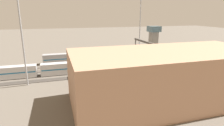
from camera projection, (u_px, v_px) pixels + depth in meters
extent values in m
plane|color=#60594F|center=(127.00, 65.00, 75.13)|extent=(400.00, 400.00, 0.00)
cube|color=#4C443D|center=(119.00, 59.00, 84.37)|extent=(140.00, 2.80, 0.12)
cube|color=#4C443D|center=(123.00, 61.00, 79.74)|extent=(140.00, 2.80, 0.12)
cube|color=#4C443D|center=(127.00, 64.00, 75.11)|extent=(140.00, 2.80, 0.12)
cube|color=#3D3833|center=(132.00, 68.00, 70.49)|extent=(140.00, 2.80, 0.12)
cube|color=#3D3833|center=(138.00, 72.00, 65.86)|extent=(140.00, 2.80, 0.12)
cube|color=#A8AAB2|center=(213.00, 48.00, 98.30)|extent=(23.00, 3.00, 3.80)
cube|color=#1E6B9E|center=(213.00, 49.00, 98.43)|extent=(22.40, 3.06, 0.36)
cube|color=#A8AAB2|center=(173.00, 51.00, 91.56)|extent=(23.00, 3.00, 3.80)
cube|color=#1E6B9E|center=(173.00, 51.00, 91.52)|extent=(22.40, 3.06, 0.36)
cube|color=#A8AAB2|center=(127.00, 54.00, 84.81)|extent=(23.00, 3.00, 3.80)
cube|color=#1E6B9E|center=(127.00, 54.00, 84.83)|extent=(22.40, 3.06, 0.36)
cube|color=#A8AAB2|center=(72.00, 58.00, 78.07)|extent=(23.00, 3.00, 3.80)
cube|color=#1E6B9E|center=(72.00, 58.00, 78.08)|extent=(22.40, 3.06, 0.36)
cube|color=silver|center=(194.00, 58.00, 77.70)|extent=(23.00, 3.00, 3.80)
cube|color=#1E6B9E|center=(194.00, 59.00, 77.84)|extent=(22.40, 3.06, 0.36)
cube|color=silver|center=(141.00, 62.00, 70.96)|extent=(23.00, 3.00, 3.80)
cube|color=#1E6B9E|center=(141.00, 63.00, 71.05)|extent=(22.40, 3.06, 0.36)
cube|color=silver|center=(76.00, 67.00, 64.22)|extent=(23.00, 3.00, 3.80)
cube|color=#1E6B9E|center=(76.00, 67.00, 64.20)|extent=(22.40, 3.06, 0.36)
cube|color=#B7BABF|center=(173.00, 63.00, 69.29)|extent=(23.00, 3.00, 3.80)
cube|color=#B7BABF|center=(110.00, 69.00, 62.55)|extent=(23.00, 3.00, 3.80)
cylinder|color=#9EA0A5|center=(140.00, 24.00, 85.83)|extent=(0.44, 0.44, 29.99)
cylinder|color=#9EA0A5|center=(21.00, 29.00, 49.70)|extent=(0.44, 0.44, 31.86)
cylinder|color=#4C4742|center=(135.00, 48.00, 87.68)|extent=(0.50, 0.50, 8.00)
cylinder|color=#4C4742|center=(163.00, 60.00, 65.29)|extent=(0.50, 0.50, 8.00)
cube|color=#4C4742|center=(148.00, 43.00, 75.36)|extent=(0.70, 25.00, 0.80)
cube|color=tan|center=(168.00, 76.00, 43.54)|extent=(44.45, 19.64, 11.76)
cube|color=gray|center=(153.00, 41.00, 104.90)|extent=(4.00, 4.00, 10.04)
cube|color=slate|center=(154.00, 29.00, 103.23)|extent=(6.00, 6.00, 3.00)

